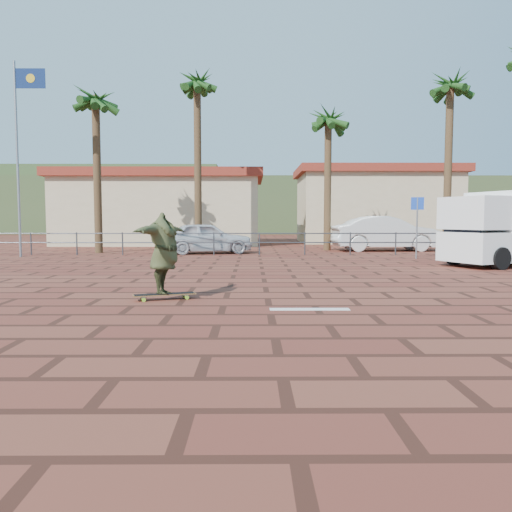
{
  "coord_description": "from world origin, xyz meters",
  "views": [
    {
      "loc": [
        -0.3,
        -9.85,
        1.59
      ],
      "look_at": [
        -0.23,
        0.69,
        0.8
      ],
      "focal_mm": 35.0,
      "sensor_mm": 36.0,
      "label": 1
    }
  ],
  "objects_px": {
    "skateboarder": "(164,253)",
    "car_white": "(386,233)",
    "longboard": "(165,295)",
    "car_silver": "(206,238)",
    "campervan": "(512,227)"
  },
  "relations": [
    {
      "from": "skateboarder",
      "to": "car_white",
      "type": "height_order",
      "value": "car_white"
    },
    {
      "from": "longboard",
      "to": "car_white",
      "type": "relative_size",
      "value": 0.24
    },
    {
      "from": "longboard",
      "to": "skateboarder",
      "type": "xyz_separation_m",
      "value": [
        0.0,
        -0.0,
        0.82
      ]
    },
    {
      "from": "longboard",
      "to": "car_white",
      "type": "height_order",
      "value": "car_white"
    },
    {
      "from": "car_silver",
      "to": "car_white",
      "type": "bearing_deg",
      "value": -90.69
    },
    {
      "from": "skateboarder",
      "to": "campervan",
      "type": "bearing_deg",
      "value": -39.33
    },
    {
      "from": "longboard",
      "to": "skateboarder",
      "type": "relative_size",
      "value": 0.63
    },
    {
      "from": "campervan",
      "to": "longboard",
      "type": "bearing_deg",
      "value": -169.17
    },
    {
      "from": "longboard",
      "to": "skateboarder",
      "type": "height_order",
      "value": "skateboarder"
    },
    {
      "from": "skateboarder",
      "to": "car_silver",
      "type": "relative_size",
      "value": 0.46
    },
    {
      "from": "skateboarder",
      "to": "car_white",
      "type": "bearing_deg",
      "value": -12.81
    },
    {
      "from": "longboard",
      "to": "skateboarder",
      "type": "bearing_deg",
      "value": -109.36
    },
    {
      "from": "campervan",
      "to": "car_white",
      "type": "relative_size",
      "value": 0.99
    },
    {
      "from": "car_silver",
      "to": "car_white",
      "type": "xyz_separation_m",
      "value": [
        8.74,
        1.84,
        0.14
      ]
    },
    {
      "from": "car_silver",
      "to": "car_white",
      "type": "height_order",
      "value": "car_white"
    }
  ]
}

